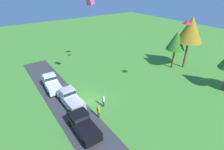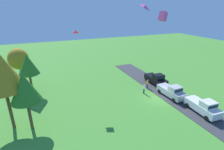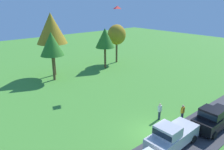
% 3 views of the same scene
% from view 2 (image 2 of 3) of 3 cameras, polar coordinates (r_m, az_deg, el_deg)
% --- Properties ---
extents(ground_plane, '(120.00, 120.00, 0.00)m').
position_cam_2_polar(ground_plane, '(29.27, 14.64, -7.37)').
color(ground_plane, '#478E33').
extents(pavement_strip, '(36.00, 4.40, 0.06)m').
position_cam_2_polar(pavement_strip, '(30.86, 18.66, -6.23)').
color(pavement_strip, '#38383D').
rests_on(pavement_strip, ground).
extents(car_pickup_mid_row, '(5.10, 2.26, 2.14)m').
position_cam_2_polar(car_pickup_mid_row, '(27.08, 27.77, -9.08)').
color(car_pickup_mid_row, white).
rests_on(car_pickup_mid_row, ground).
extents(car_pickup_by_flagpole, '(5.05, 2.15, 2.14)m').
position_cam_2_polar(car_pickup_by_flagpole, '(29.75, 19.01, -5.01)').
color(car_pickup_by_flagpole, '#B7B7BC').
rests_on(car_pickup_by_flagpole, ground).
extents(car_pickup_near_entrance, '(5.01, 2.07, 2.14)m').
position_cam_2_polar(car_pickup_near_entrance, '(33.88, 14.28, -1.27)').
color(car_pickup_near_entrance, black).
rests_on(car_pickup_near_entrance, ground).
extents(person_on_lawn, '(0.36, 0.24, 1.71)m').
position_cam_2_polar(person_on_lawn, '(29.95, 10.41, -4.45)').
color(person_on_lawn, '#2D334C').
rests_on(person_on_lawn, ground).
extents(person_beside_suv, '(0.36, 0.24, 1.71)m').
position_cam_2_polar(person_beside_suv, '(31.87, 11.48, -2.92)').
color(person_beside_suv, '#2D334C').
rests_on(person_beside_suv, ground).
extents(tree_far_left, '(3.36, 3.36, 7.09)m').
position_cam_2_polar(tree_far_left, '(21.53, -26.66, -3.79)').
color(tree_far_left, brown).
rests_on(tree_far_left, ground).
extents(tree_far_right, '(4.55, 4.55, 9.61)m').
position_cam_2_polar(tree_far_right, '(22.23, -32.58, 1.21)').
color(tree_far_right, brown).
rests_on(tree_far_right, ground).
extents(tree_lone_near, '(3.27, 3.27, 6.91)m').
position_cam_2_polar(tree_lone_near, '(30.66, -25.79, 3.07)').
color(tree_lone_near, brown).
rests_on(tree_lone_near, ground).
extents(tree_right_of_center, '(3.38, 3.38, 7.13)m').
position_cam_2_polar(tree_right_of_center, '(34.73, -28.27, 4.58)').
color(tree_right_of_center, brown).
rests_on(tree_right_of_center, ground).
extents(kite_diamond_topmost, '(1.31, 1.30, 0.68)m').
position_cam_2_polar(kite_diamond_topmost, '(18.34, 10.95, 21.12)').
color(kite_diamond_topmost, '#EA4C9E').
extents(kite_box_near_flag, '(1.01, 1.16, 1.19)m').
position_cam_2_polar(kite_box_near_flag, '(22.21, 16.26, 17.96)').
color(kite_box_near_flag, '#EA4C9E').
extents(kite_diamond_high_left, '(1.26, 1.21, 0.39)m').
position_cam_2_polar(kite_diamond_high_left, '(26.49, -11.84, 13.69)').
color(kite_diamond_high_left, red).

